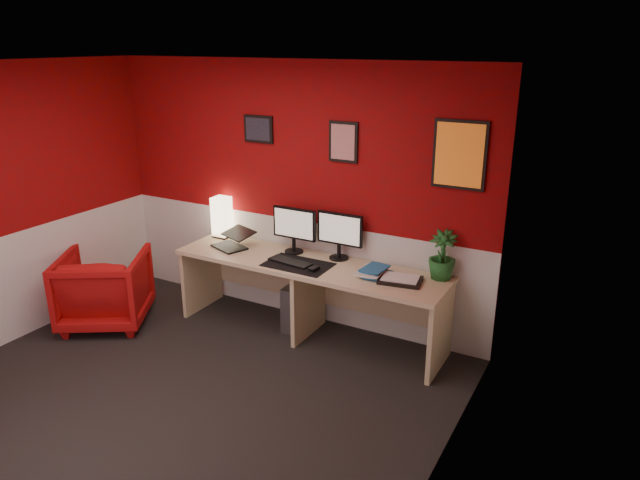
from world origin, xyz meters
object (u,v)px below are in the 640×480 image
(desk, at_px, (309,299))
(potted_plant, at_px, (442,255))
(armchair, at_px, (105,288))
(monitor_left, at_px, (294,223))
(monitor_right, at_px, (339,229))
(zen_tray, at_px, (400,280))
(pc_tower, at_px, (301,305))
(shoji_lamp, at_px, (222,218))
(laptop, at_px, (229,237))

(desk, relative_size, potted_plant, 6.15)
(armchair, bearing_deg, desk, 170.22)
(monitor_left, xyz_separation_m, monitor_right, (0.45, 0.05, 0.00))
(zen_tray, distance_m, armchair, 2.88)
(zen_tray, xyz_separation_m, armchair, (-2.76, -0.73, -0.38))
(potted_plant, xyz_separation_m, armchair, (-3.04, -0.97, -0.58))
(pc_tower, bearing_deg, monitor_right, 16.54)
(monitor_right, bearing_deg, potted_plant, -0.23)
(zen_tray, bearing_deg, armchair, -165.26)
(armchair, bearing_deg, potted_plant, 166.36)
(desk, height_order, monitor_right, monitor_right)
(shoji_lamp, bearing_deg, monitor_right, 0.44)
(zen_tray, relative_size, armchair, 0.44)
(shoji_lamp, bearing_deg, armchair, -127.01)
(zen_tray, bearing_deg, pc_tower, 173.10)
(monitor_left, relative_size, pc_tower, 1.29)
(laptop, bearing_deg, zen_tray, 21.04)
(laptop, height_order, pc_tower, laptop)
(monitor_left, height_order, armchair, monitor_left)
(desk, xyz_separation_m, pc_tower, (-0.15, 0.12, -0.14))
(monitor_left, bearing_deg, armchair, -150.34)
(monitor_left, relative_size, armchair, 0.72)
(potted_plant, distance_m, armchair, 3.24)
(potted_plant, bearing_deg, pc_tower, -175.19)
(shoji_lamp, height_order, monitor_right, monitor_right)
(armchair, bearing_deg, laptop, -175.46)
(pc_tower, bearing_deg, zen_tray, -8.72)
(desk, xyz_separation_m, shoji_lamp, (-1.14, 0.22, 0.56))
(laptop, distance_m, zen_tray, 1.78)
(pc_tower, bearing_deg, monitor_left, 148.36)
(shoji_lamp, relative_size, laptop, 1.21)
(monitor_right, height_order, pc_tower, monitor_right)
(pc_tower, height_order, armchair, armchair)
(laptop, distance_m, potted_plant, 2.07)
(monitor_left, bearing_deg, laptop, -161.98)
(laptop, distance_m, pc_tower, 0.96)
(desk, distance_m, potted_plant, 1.32)
(laptop, xyz_separation_m, monitor_right, (1.07, 0.26, 0.18))
(zen_tray, bearing_deg, potted_plant, 41.04)
(potted_plant, bearing_deg, zen_tray, -138.96)
(shoji_lamp, relative_size, zen_tray, 1.14)
(armchair, bearing_deg, monitor_left, 178.39)
(potted_plant, relative_size, armchair, 0.53)
(shoji_lamp, height_order, zen_tray, shoji_lamp)
(desk, distance_m, pc_tower, 0.24)
(monitor_right, bearing_deg, armchair, -154.81)
(monitor_left, xyz_separation_m, potted_plant, (1.43, 0.05, -0.08))
(pc_tower, bearing_deg, armchair, -155.32)
(zen_tray, height_order, armchair, zen_tray)
(potted_plant, height_order, armchair, potted_plant)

